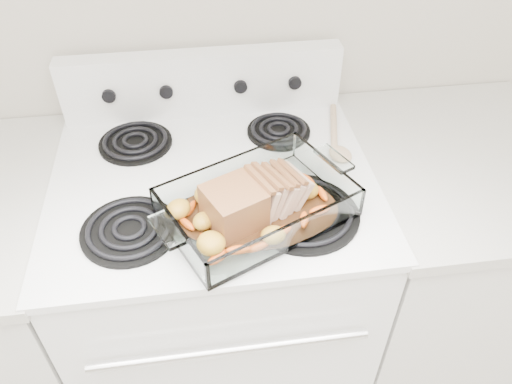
{
  "coord_description": "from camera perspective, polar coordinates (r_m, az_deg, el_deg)",
  "views": [
    {
      "loc": [
        -0.03,
        0.72,
        1.71
      ],
      "look_at": [
        0.09,
        1.52,
        0.99
      ],
      "focal_mm": 35.0,
      "sensor_mm": 36.0,
      "label": 1
    }
  ],
  "objects": [
    {
      "name": "electric_range",
      "position": [
        1.54,
        -3.97,
        -11.19
      ],
      "size": [
        0.78,
        0.7,
        1.12
      ],
      "color": "white",
      "rests_on": "ground"
    },
    {
      "name": "roast_vegetables",
      "position": [
        1.1,
        -0.27,
        -0.44
      ],
      "size": [
        0.32,
        0.18,
        0.04
      ],
      "rotation": [
        0.0,
        0.0,
        0.19
      ],
      "color": "#D9500F",
      "rests_on": "baking_dish"
    },
    {
      "name": "pork_roast",
      "position": [
        1.06,
        -1.04,
        -0.71
      ],
      "size": [
        0.23,
        0.11,
        0.09
      ],
      "rotation": [
        0.0,
        0.0,
        0.03
      ],
      "color": "brown",
      "rests_on": "baking_dish"
    },
    {
      "name": "wooden_spoon",
      "position": [
        1.32,
        9.28,
        5.65
      ],
      "size": [
        0.08,
        0.26,
        0.02
      ],
      "rotation": [
        0.0,
        0.0,
        -0.24
      ],
      "color": "#C7AC8E",
      "rests_on": "electric_range"
    },
    {
      "name": "counter_right",
      "position": [
        1.7,
        19.21,
        -8.45
      ],
      "size": [
        0.58,
        0.68,
        0.93
      ],
      "color": "silver",
      "rests_on": "ground"
    },
    {
      "name": "baking_dish",
      "position": [
        1.09,
        0.15,
        -1.81
      ],
      "size": [
        0.38,
        0.25,
        0.07
      ],
      "rotation": [
        0.0,
        0.0,
        0.43
      ],
      "color": "silver",
      "rests_on": "electric_range"
    }
  ]
}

